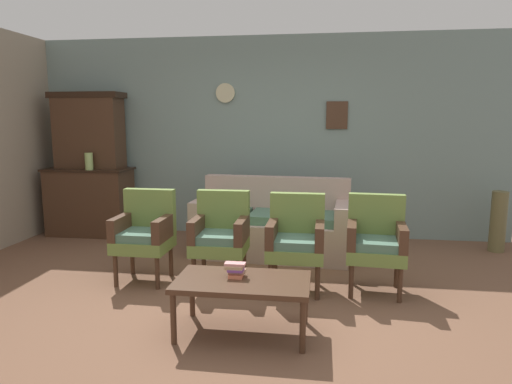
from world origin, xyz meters
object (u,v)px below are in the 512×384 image
Objects in this scene: vase_on_cabinet at (89,161)px; coffee_table at (242,285)px; armchair_by_doorway at (145,231)px; book_stack_on_table at (236,270)px; armchair_near_couch_end at (296,238)px; side_cabinet at (90,201)px; floral_couch at (272,227)px; armchair_near_cabinet at (221,233)px; floor_vase_by_wall at (498,222)px; armchair_row_middle at (376,239)px.

coffee_table is at bearing -44.69° from vase_on_cabinet.
armchair_by_doorway is (1.34, -1.47, -0.55)m from vase_on_cabinet.
armchair_near_couch_end is at bearing 66.25° from book_stack_on_table.
side_cabinet reaches higher than floral_couch.
armchair_near_couch_end is (2.96, -1.70, 0.03)m from side_cabinet.
armchair_near_cabinet is at bearing -36.23° from side_cabinet.
armchair_near_cabinet reaches higher than floor_vase_by_wall.
coffee_table is at bearing -109.63° from armchair_near_couch_end.
armchair_near_cabinet is (0.76, 0.03, 0.00)m from armchair_by_doorway.
armchair_near_cabinet is 5.77× the size of book_stack_on_table.
armchair_near_couch_end is at bearing -29.86° from side_cabinet.
book_stack_on_table is at bearing -91.76° from floral_couch.
armchair_by_doorway is 1.00× the size of armchair_row_middle.
floral_couch is 1.59m from armchair_by_doorway.
armchair_near_couch_end is 1.21× the size of floor_vase_by_wall.
floor_vase_by_wall is at bearing 0.96° from vase_on_cabinet.
coffee_table is at bearing -37.66° from book_stack_on_table.
armchair_near_cabinet is 1.00× the size of armchair_near_couch_end.
floral_couch is at bearing 135.37° from armchair_row_middle.
armchair_near_cabinet is at bearing -110.88° from floral_couch.
armchair_row_middle is at bearing 0.21° from armchair_by_doorway.
armchair_by_doorway is 1.21× the size of floor_vase_by_wall.
book_stack_on_table is (-1.14, -0.97, -0.02)m from armchair_row_middle.
armchair_by_doorway is 1.50m from armchair_near_couch_end.
floral_couch is 1.52m from armchair_row_middle.
book_stack_on_table is (2.44, -2.43, -0.57)m from vase_on_cabinet.
coffee_table is (-1.08, -1.01, -0.12)m from armchair_row_middle.
floral_couch is at bearing 89.93° from coffee_table.
floral_couch is 11.87× the size of book_stack_on_table.
armchair_near_couch_end is 1.03m from coffee_table.
armchair_by_doorway is 1.00× the size of armchair_near_couch_end.
armchair_near_cabinet is (-0.40, -1.04, 0.17)m from floral_couch.
armchair_by_doorway is at bearing 178.30° from armchair_near_couch_end.
armchair_near_couch_end is (0.74, -0.07, 0.00)m from armchair_near_cabinet.
coffee_table is (-0.00, -2.08, 0.05)m from floral_couch.
vase_on_cabinet reaches higher than coffee_table.
armchair_near_cabinet is 1.47m from armchair_row_middle.
floor_vase_by_wall is at bearing 43.59° from armchair_row_middle.
floor_vase_by_wall is (5.20, 0.09, -0.67)m from vase_on_cabinet.
coffee_table is at bearing -90.07° from floral_couch.
armchair_near_couch_end is at bearing -73.01° from floral_couch.
armchair_row_middle is 5.77× the size of book_stack_on_table.
armchair_row_middle is at bearing -0.73° from armchair_near_cabinet.
floral_couch is 2.50× the size of floor_vase_by_wall.
armchair_by_doorway is 0.90× the size of coffee_table.
floor_vase_by_wall is at bearing 42.31° from book_stack_on_table.
vase_on_cabinet is 0.25× the size of armchair_by_doorway.
armchair_near_cabinet is at bearing -34.38° from vase_on_cabinet.
vase_on_cabinet is 0.12× the size of floral_couch.
armchair_by_doorway and armchair_row_middle have the same top height.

